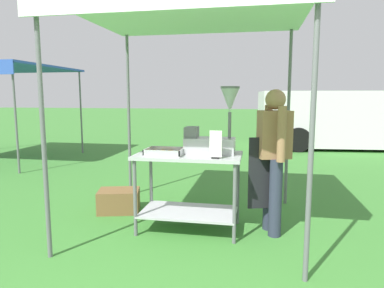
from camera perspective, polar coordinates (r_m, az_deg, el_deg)
ground_plane at (r=8.73m, az=7.11°, el=-2.30°), size 70.00×70.00×0.00m
stall_canopy at (r=4.02m, az=-0.29°, el=20.15°), size 2.56×2.36×2.49m
donut_cart at (r=3.93m, az=-0.54°, el=-5.32°), size 1.18×0.68×0.89m
donut_tray at (r=3.83m, az=-4.49°, el=-1.45°), size 0.41×0.32×0.07m
donut_fryer at (r=3.87m, az=3.59°, el=1.91°), size 0.61×0.28×0.75m
menu_sign at (r=3.57m, az=3.94°, el=-0.40°), size 0.13×0.05×0.29m
vendor at (r=3.89m, az=13.31°, el=-1.61°), size 0.47×0.53×1.61m
supply_crate at (r=4.77m, az=-12.02°, el=-9.17°), size 0.61×0.51×0.30m
van_white at (r=11.29m, az=24.31°, el=3.84°), size 5.22×2.42×1.69m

